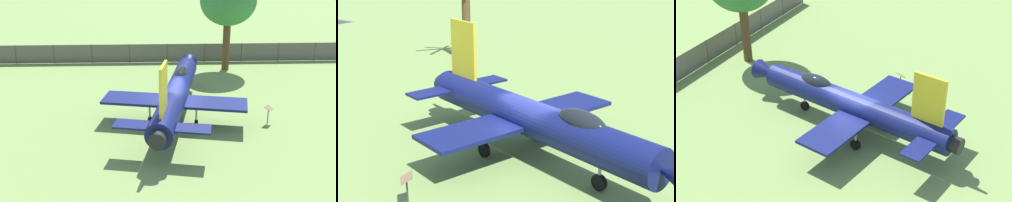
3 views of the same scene
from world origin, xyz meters
The scene contains 3 objects.
ground_plane centered at (0.00, 0.00, 0.00)m, with size 200.00×200.00×0.00m, color #75934C.
display_jet centered at (-0.17, 0.29, 1.72)m, with size 9.33×12.95×5.00m.
info_plaque centered at (4.81, 3.22, 0.85)m, with size 0.44×0.63×1.14m.
Camera 3 is at (-10.02, -22.36, 16.63)m, focal length 54.58 mm.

